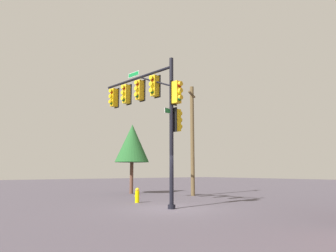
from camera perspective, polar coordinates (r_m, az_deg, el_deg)
The scene contains 5 objects.
ground_plane at distance 14.81m, azimuth 0.68°, elevation -15.29°, with size 120.00×120.00×0.00m, color #48414B.
signal_pole_assembly at distance 16.33m, azimuth -3.42°, elevation 4.52°, with size 6.16×1.72×7.43m.
utility_pole at distance 22.75m, azimuth 4.59°, elevation -2.28°, with size 1.13×1.54×8.16m.
fire_hydrant at distance 17.71m, azimuth -5.80°, elevation -12.80°, with size 0.33×0.24×0.83m.
tree_near at distance 24.98m, azimuth -6.74°, elevation -3.27°, with size 2.77×2.77×5.57m.
Camera 1 is at (-11.63, 9.01, 1.74)m, focal length 32.50 mm.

